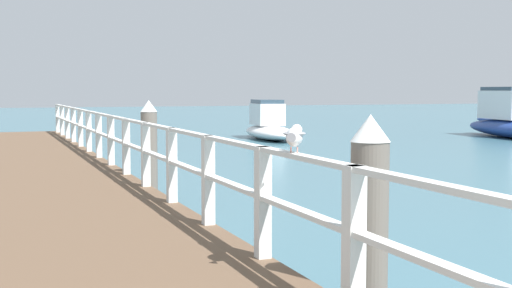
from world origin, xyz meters
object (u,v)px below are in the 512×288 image
(seagull_foreground, at_px, (294,136))
(boat_3, at_px, (269,126))
(dock_piling_far, at_px, (149,152))
(boat_2, at_px, (510,119))
(dock_piling_near, at_px, (369,236))

(seagull_foreground, height_order, boat_3, seagull_foreground)
(seagull_foreground, xyz_separation_m, boat_3, (8.35, 20.30, -1.10))
(dock_piling_far, xyz_separation_m, boat_3, (7.98, 13.55, -0.38))
(dock_piling_far, distance_m, boat_2, 31.77)
(seagull_foreground, distance_m, boat_3, 21.98)
(dock_piling_near, bearing_deg, boat_3, 69.02)
(dock_piling_near, bearing_deg, seagull_foreground, 127.25)
(dock_piling_far, bearing_deg, boat_2, 36.77)
(dock_piling_near, bearing_deg, dock_piling_far, 90.00)
(seagull_foreground, relative_size, boat_2, 0.07)
(boat_2, bearing_deg, seagull_foreground, 38.41)
(boat_2, xyz_separation_m, boat_3, (-17.47, -5.47, 0.21))
(dock_piling_near, height_order, boat_2, boat_2)
(dock_piling_far, relative_size, boat_2, 0.29)
(boat_3, bearing_deg, seagull_foreground, -104.07)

